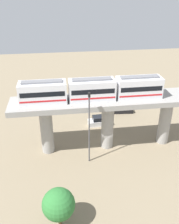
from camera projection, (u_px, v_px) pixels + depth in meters
The scene contains 7 objects.
ground_plane at pixel (107, 146), 40.97m from camera, with size 120.00×120.00×0.00m, color #84755B.
viaduct at pixel (108, 111), 37.98m from camera, with size 5.20×28.85×8.50m.
train at pixel (92, 90), 35.96m from camera, with size 2.64×20.50×3.24m.
parked_car_black at pixel (122, 109), 50.98m from camera, with size 2.16×4.34×1.76m.
parked_car_white at pixel (99, 121), 46.55m from camera, with size 2.07×4.31×1.76m.
tree_near_viaduct at pixel (59, 204), 26.40m from camera, with size 3.54×3.54×4.89m.
signal_post at pixel (89, 126), 34.73m from camera, with size 0.44×0.28×11.10m.
Camera 1 is at (-32.89, 7.37, 24.10)m, focal length 40.30 mm.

